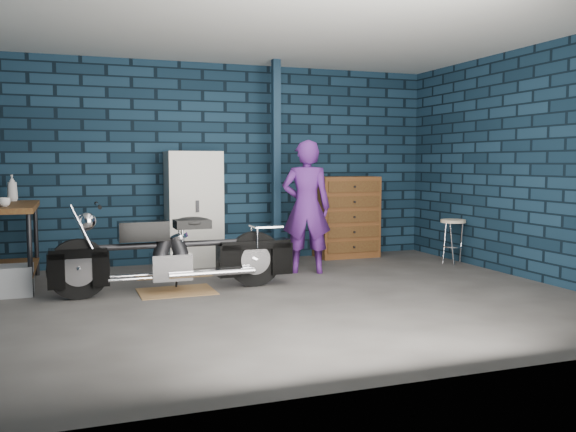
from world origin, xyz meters
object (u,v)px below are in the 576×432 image
at_px(person, 306,207).
at_px(tool_chest, 347,217).
at_px(motorcycle, 176,247).
at_px(shop_stool, 453,242).
at_px(locker, 194,209).
at_px(storage_bin, 7,281).
at_px(workbench, 9,246).

xyz_separation_m(person, tool_chest, (1.01, 0.98, -0.24)).
relative_size(motorcycle, shop_stool, 3.60).
height_order(motorcycle, locker, locker).
bearing_deg(motorcycle, shop_stool, 6.75).
distance_m(storage_bin, tool_chest, 4.55).
xyz_separation_m(person, locker, (-1.21, 0.98, -0.06)).
relative_size(motorcycle, person, 1.33).
bearing_deg(storage_bin, tool_chest, 15.06).
xyz_separation_m(motorcycle, locker, (0.50, 1.57, 0.28)).
bearing_deg(person, motorcycle, 40.56).
bearing_deg(workbench, shop_stool, -4.04).
bearing_deg(person, storage_bin, 24.76).
relative_size(person, storage_bin, 3.31).
relative_size(motorcycle, storage_bin, 4.39).
distance_m(storage_bin, shop_stool, 5.44).
bearing_deg(person, locker, -17.72).
bearing_deg(person, workbench, 16.30).
distance_m(person, locker, 1.56).
relative_size(storage_bin, locker, 0.33).
height_order(workbench, locker, locker).
bearing_deg(workbench, locker, 17.28).
xyz_separation_m(workbench, locker, (2.18, 0.68, 0.30)).
relative_size(workbench, tool_chest, 1.21).
relative_size(workbench, locker, 0.93).
distance_m(motorcycle, locker, 1.67).
xyz_separation_m(motorcycle, storage_bin, (-1.66, 0.39, -0.32)).
bearing_deg(motorcycle, person, 18.20).
height_order(motorcycle, tool_chest, tool_chest).
bearing_deg(tool_chest, storage_bin, -164.94).
distance_m(workbench, locker, 2.30).
distance_m(person, shop_stool, 2.14).
height_order(motorcycle, storage_bin, motorcycle).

